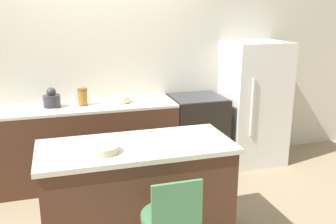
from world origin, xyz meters
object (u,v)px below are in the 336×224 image
(kettle, at_px, (52,99))
(mixing_bowl, at_px, (122,99))
(oven_range, at_px, (197,132))
(refrigerator, at_px, (254,103))

(kettle, xyz_separation_m, mixing_bowl, (0.79, -0.00, -0.05))
(oven_range, distance_m, kettle, 1.83)
(oven_range, xyz_separation_m, kettle, (-1.74, 0.01, 0.56))
(refrigerator, relative_size, mixing_bowl, 7.78)
(oven_range, distance_m, refrigerator, 0.85)
(oven_range, bearing_deg, refrigerator, -0.98)
(oven_range, relative_size, refrigerator, 0.59)
(mixing_bowl, bearing_deg, oven_range, -0.69)
(kettle, bearing_deg, mixing_bowl, -0.00)
(oven_range, bearing_deg, mixing_bowl, 179.31)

